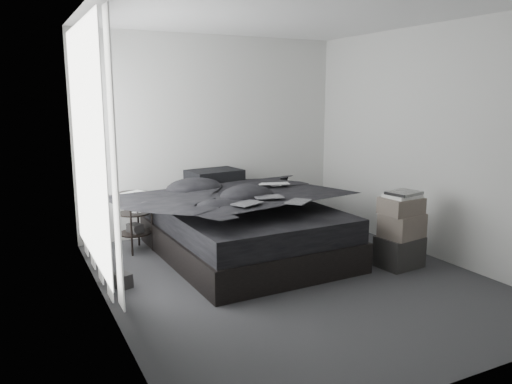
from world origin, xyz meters
name	(u,v)px	position (x,y,z in m)	size (l,w,h in m)	color
floor	(291,278)	(0.00, 0.00, 0.00)	(3.60, 4.20, 0.01)	#343437
ceiling	(295,10)	(0.00, 0.00, 2.60)	(3.60, 4.20, 0.01)	white
wall_back	(212,135)	(0.00, 2.10, 1.30)	(3.60, 0.01, 2.60)	silver
wall_front	(473,185)	(0.00, -2.10, 1.30)	(3.60, 0.01, 2.60)	silver
wall_left	(102,162)	(-1.80, 0.00, 1.30)	(0.01, 4.20, 2.60)	silver
wall_right	(430,143)	(1.80, 0.00, 1.30)	(0.01, 4.20, 2.60)	silver
window_left	(87,145)	(-1.78, 0.90, 1.35)	(0.02, 2.00, 2.30)	white
curtain_left	(93,152)	(-1.73, 0.90, 1.28)	(0.06, 2.12, 2.48)	white
bed	(245,242)	(-0.11, 0.88, 0.16)	(1.78, 2.36, 0.32)	black
mattress	(244,218)	(-0.11, 0.88, 0.45)	(1.71, 2.29, 0.25)	black
duvet	(247,196)	(-0.11, 0.82, 0.71)	(1.74, 2.01, 0.27)	black
pillow_lower	(208,188)	(-0.19, 1.79, 0.65)	(0.71, 0.48, 0.16)	black
pillow_upper	(214,176)	(-0.11, 1.77, 0.81)	(0.66, 0.46, 0.15)	black
laptop	(275,178)	(0.32, 0.95, 0.86)	(0.38, 0.24, 0.03)	silver
comic_a	(247,195)	(-0.38, 0.24, 0.85)	(0.30, 0.19, 0.01)	black
comic_b	(269,188)	(-0.04, 0.42, 0.86)	(0.30, 0.19, 0.01)	black
comic_c	(298,192)	(0.12, 0.09, 0.86)	(0.30, 0.19, 0.01)	black
side_stand	(135,222)	(-1.20, 1.62, 0.35)	(0.38, 0.38, 0.69)	black
papers	(135,193)	(-1.19, 1.61, 0.70)	(0.27, 0.20, 0.01)	white
floor_books	(122,281)	(-1.60, 0.52, 0.07)	(0.13, 0.19, 0.13)	black
box_lower	(399,252)	(1.22, -0.23, 0.17)	(0.45, 0.35, 0.33)	black
box_mid	(402,225)	(1.23, -0.24, 0.46)	(0.42, 0.33, 0.25)	#62574D
box_upper	(401,206)	(1.21, -0.23, 0.68)	(0.40, 0.32, 0.18)	#62574D
art_book_white	(402,196)	(1.22, -0.23, 0.78)	(0.34, 0.27, 0.03)	silver
art_book_snake	(404,193)	(1.23, -0.24, 0.81)	(0.33, 0.26, 0.03)	silver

